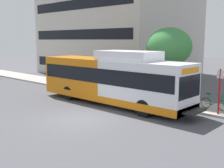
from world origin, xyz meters
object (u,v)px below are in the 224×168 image
at_px(street_tree_near_stop, 169,47).
at_px(transit_bus, 112,79).
at_px(bus_stop_sign_pole, 220,88).
at_px(bicycle_parked, 215,103).

bearing_deg(street_tree_near_stop, transit_bus, 154.09).
bearing_deg(bus_stop_sign_pole, bicycle_parked, 34.39).
height_order(transit_bus, bicycle_parked, transit_bus).
distance_m(bus_stop_sign_pole, street_tree_near_stop, 5.58).
xyz_separation_m(transit_bus, bus_stop_sign_pole, (1.82, -6.59, -0.05)).
height_order(bus_stop_sign_pole, bicycle_parked, bus_stop_sign_pole).
xyz_separation_m(bicycle_parked, street_tree_near_stop, (1.25, 4.08, 3.27)).
distance_m(bicycle_parked, street_tree_near_stop, 5.37).
distance_m(transit_bus, street_tree_near_stop, 4.88).
bearing_deg(transit_bus, street_tree_near_stop, -25.91).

